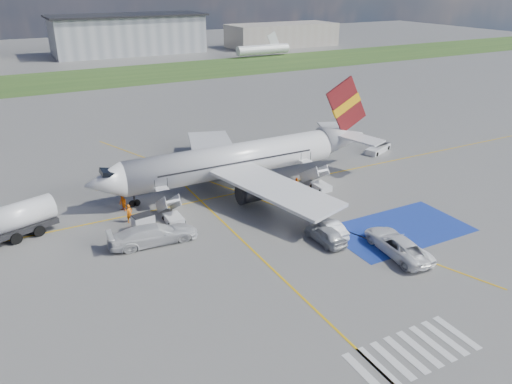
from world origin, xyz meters
TOP-DOWN VIEW (x-y plane):
  - ground at (0.00, 0.00)m, footprint 400.00×400.00m
  - grass_strip at (0.00, 95.00)m, footprint 400.00×30.00m
  - taxiway_line_main at (0.00, 12.00)m, footprint 120.00×0.20m
  - taxiway_line_cross at (-5.00, -10.00)m, footprint 0.20×60.00m
  - taxiway_line_diag at (0.00, 12.00)m, footprint 20.71×56.45m
  - staging_box at (10.00, -4.00)m, footprint 14.00×8.00m
  - crosswalk at (-1.80, -18.00)m, footprint 9.00×4.00m
  - terminal_centre at (20.00, 135.00)m, footprint 48.00×18.00m
  - terminal_east at (75.00, 128.00)m, footprint 40.00×16.00m
  - airliner at (1.51, 14.00)m, footprint 36.81×32.95m
  - airstairs_fwd at (-9.50, 8.70)m, footprint 1.90×5.20m
  - airstairs_aft at (9.00, 8.70)m, footprint 1.90×5.20m
  - fuel_tanker at (-25.31, 11.94)m, footprint 10.54×5.61m
  - gpu_cart at (-12.75, 7.99)m, footprint 2.21×1.58m
  - belt_loader at (24.43, 15.97)m, footprint 5.51×3.58m
  - car_silver_a at (1.90, -2.58)m, footprint 2.14×4.95m
  - car_silver_b at (3.05, -1.56)m, footprint 2.00×4.87m
  - van_white_a at (6.50, -7.38)m, footprint 3.40×6.28m
  - van_white_b at (-12.66, 4.94)m, footprint 6.51×3.03m
  - crew_fwd at (-13.49, 10.43)m, footprint 0.82×0.66m
  - crew_nose at (-13.39, 13.46)m, footprint 1.00×1.10m
  - crew_aft at (5.73, 8.61)m, footprint 0.92×1.26m

SIDE VIEW (x-z plane):
  - ground at x=0.00m, z-range 0.00..0.00m
  - grass_strip at x=0.00m, z-range 0.00..0.01m
  - taxiway_line_main at x=0.00m, z-range 0.00..0.01m
  - taxiway_line_cross at x=-5.00m, z-range 0.00..0.01m
  - taxiway_line_diag at x=0.00m, z-range 0.00..0.01m
  - staging_box at x=10.00m, z-range 0.00..0.01m
  - crosswalk at x=-1.80m, z-range 0.00..0.01m
  - belt_loader at x=24.43m, z-range -0.40..1.20m
  - airstairs_fwd at x=-9.50m, z-range -1.18..2.42m
  - airstairs_aft at x=9.00m, z-range -1.18..2.42m
  - gpu_cart at x=-12.75m, z-range -0.08..1.63m
  - car_silver_b at x=3.05m, z-range 0.00..1.57m
  - car_silver_a at x=1.90m, z-range 0.00..1.66m
  - crew_nose at x=-13.39m, z-range 0.00..1.84m
  - crew_fwd at x=-13.49m, z-range 0.00..1.95m
  - crew_aft at x=5.73m, z-range 0.00..1.98m
  - van_white_a at x=6.50m, z-range 0.00..2.26m
  - van_white_b at x=-12.66m, z-range 0.00..2.48m
  - fuel_tanker at x=-25.31m, z-range -0.28..3.21m
  - airliner at x=1.51m, z-range -2.57..9.35m
  - terminal_east at x=75.00m, z-range 0.00..8.00m
  - terminal_centre at x=20.00m, z-range 0.00..12.00m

